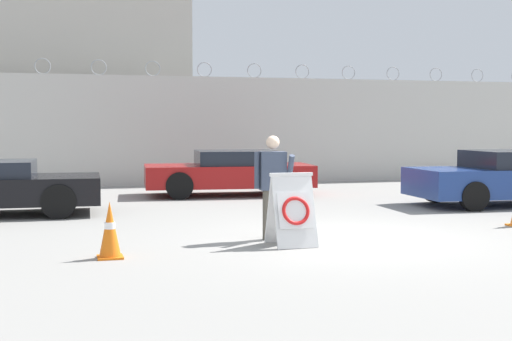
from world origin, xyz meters
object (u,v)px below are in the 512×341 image
object	(u,v)px
parked_car_rear_sedan	(230,172)
security_guard	(273,182)
traffic_cone_near	(110,230)
parked_car_far_side	(511,177)
barricade_sign	(292,210)

from	to	relation	value
parked_car_rear_sedan	security_guard	bearing A→B (deg)	87.33
security_guard	parked_car_rear_sedan	size ratio (longest dim) A/B	0.37
security_guard	traffic_cone_near	world-z (taller)	security_guard
security_guard	parked_car_rear_sedan	world-z (taller)	security_guard
parked_car_far_side	barricade_sign	bearing A→B (deg)	33.53
security_guard	traffic_cone_near	xyz separation A→B (m)	(-2.65, -0.95, -0.53)
parked_car_rear_sedan	parked_car_far_side	bearing A→B (deg)	150.59
barricade_sign	traffic_cone_near	world-z (taller)	barricade_sign
security_guard	parked_car_far_side	bearing A→B (deg)	28.27
security_guard	barricade_sign	bearing A→B (deg)	-78.60
barricade_sign	parked_car_far_side	size ratio (longest dim) A/B	0.24
barricade_sign	traffic_cone_near	bearing A→B (deg)	-175.49
barricade_sign	parked_car_rear_sedan	bearing A→B (deg)	81.99
security_guard	parked_car_far_side	xyz separation A→B (m)	(6.73, 3.24, -0.29)
traffic_cone_near	parked_car_far_side	bearing A→B (deg)	24.08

